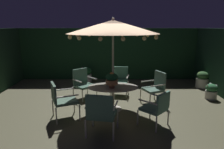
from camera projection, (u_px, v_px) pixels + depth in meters
The scene contains 14 objects.
ground_plane at pixel (106, 109), 6.08m from camera, with size 8.61×7.57×0.02m, color brown.
hedge_backdrop_rear at pixel (107, 54), 9.34m from camera, with size 8.61×0.30×2.35m, color #17361E.
patio_dining_table at pixel (112, 91), 5.88m from camera, with size 1.49×1.05×0.72m.
patio_umbrella at pixel (112, 27), 5.46m from camera, with size 2.55×2.55×2.67m.
centerpiece_planter at pixel (111, 79), 5.66m from camera, with size 0.35×0.35×0.46m.
patio_chair_north at pixel (119, 79), 7.32m from camera, with size 0.69×0.66×0.99m.
patio_chair_northeast at pixel (82, 82), 6.94m from camera, with size 0.85×0.85×1.00m.
patio_chair_east at pixel (60, 98), 5.28m from camera, with size 0.83×0.83×1.00m.
patio_chair_southeast at pixel (100, 112), 4.44m from camera, with size 0.75×0.72×1.02m.
patio_chair_south at pixel (156, 106), 4.90m from camera, with size 0.81×0.81×0.90m.
patio_chair_southwest at pixel (155, 86), 6.46m from camera, with size 0.77×0.77×1.01m.
potted_plant_back_left at pixel (201, 80), 8.15m from camera, with size 0.50×0.50×0.66m.
potted_plant_back_center at pixel (85, 74), 8.95m from camera, with size 0.49×0.49×0.66m.
potted_plant_front_corner at pixel (210, 91), 6.85m from camera, with size 0.38×0.38×0.54m.
Camera 1 is at (0.17, -5.67, 2.42)m, focal length 32.18 mm.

